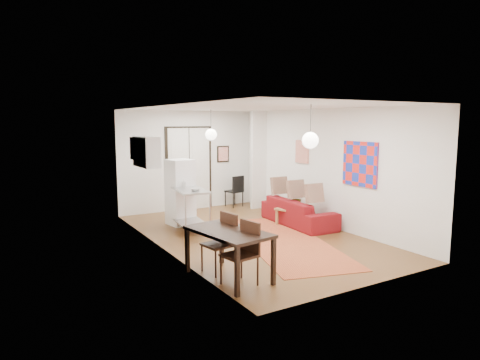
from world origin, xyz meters
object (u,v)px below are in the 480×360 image
sofa (299,212)px  dining_chair_far (236,248)px  dining_table (228,236)px  dining_chair_near (216,237)px  fridge (180,192)px  black_side_chair (233,188)px  coffee_table (293,209)px  kitchen_counter (190,203)px

sofa → dining_chair_far: (-3.34, -2.61, 0.26)m
sofa → dining_chair_far: bearing=131.6°
dining_table → dining_chair_near: size_ratio=1.57×
fridge → black_side_chair: bearing=23.1°
coffee_table → dining_chair_near: (-3.32, -2.10, 0.22)m
sofa → kitchen_counter: 2.75m
dining_chair_far → kitchen_counter: bearing=159.2°
kitchen_counter → dining_table: 3.30m
dining_chair_near → dining_chair_far: size_ratio=1.00×
sofa → dining_chair_near: (-3.34, -1.91, 0.26)m
coffee_table → dining_chair_near: bearing=-147.6°
sofa → fridge: size_ratio=1.37×
coffee_table → dining_chair_far: bearing=-139.8°
fridge → black_side_chair: 2.71m
black_side_chair → sofa: bearing=84.3°
black_side_chair → dining_chair_far: bearing=50.5°
sofa → coffee_table: bearing=10.8°
fridge → dining_chair_far: 4.25m
coffee_table → dining_table: 4.20m
coffee_table → dining_chair_far: (-3.32, -2.80, 0.22)m
dining_table → dining_chair_far: bearing=-90.0°
kitchen_counter → dining_table: size_ratio=0.87×
fridge → dining_table: 4.00m
fridge → dining_chair_far: (-0.79, -4.17, -0.24)m
sofa → fridge: bearing=62.3°
fridge → dining_table: fridge is taller
fridge → dining_chair_near: fridge is taller
coffee_table → fridge: (-2.53, 1.36, 0.45)m
dining_chair_far → fridge: bearing=160.6°
dining_chair_near → fridge: bearing=158.5°
dining_chair_near → coffee_table: bearing=113.7°
coffee_table → dining_table: dining_table is taller
dining_chair_near → sofa: bearing=111.2°
fridge → dining_table: bearing=-109.4°
dining_chair_far → black_side_chair: bearing=142.2°
sofa → dining_table: bearing=128.9°
dining_table → black_side_chair: (3.10, 5.31, -0.17)m
dining_table → fridge: bearing=78.6°
kitchen_counter → dining_chair_near: bearing=-97.1°
dining_chair_near → black_side_chair: size_ratio=1.06×
sofa → dining_table: (-3.34, -2.37, 0.40)m
kitchen_counter → black_side_chair: kitchen_counter is taller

